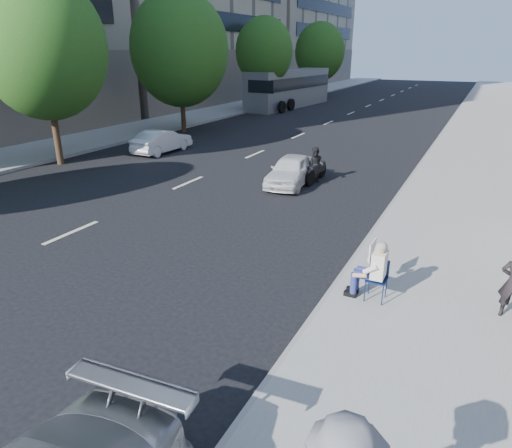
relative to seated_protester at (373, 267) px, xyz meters
The scene contains 12 objects.
ground 3.12m from the seated_protester, 139.89° to the right, with size 160.00×160.00×0.00m, color black.
near_sidewalk 18.17m from the seated_protester, 84.59° to the left, with size 5.00×120.00×0.15m, color gray.
far_sidewalk 26.26m from the seated_protester, 136.49° to the left, with size 4.50×120.00×0.15m, color gray.
tree_far_b 17.62m from the seated_protester, 159.21° to the left, with size 5.40×5.40×8.24m.
tree_far_c 23.05m from the seated_protester, 134.85° to the left, with size 6.00×6.00×8.47m.
tree_far_d 32.55m from the seated_protester, 119.66° to the left, with size 4.80×4.80×7.65m.
tree_far_e 45.18m from the seated_protester, 110.81° to the left, with size 5.40×5.40×7.89m.
seated_protester is the anchor object (origin of this frame).
white_sedan_near 9.15m from the seated_protester, 123.04° to the left, with size 1.38×3.43×1.17m, color white.
white_sedan_mid 16.84m from the seated_protester, 142.23° to the left, with size 1.25×3.59×1.18m, color white.
motorcycle 9.50m from the seated_protester, 116.58° to the left, with size 0.74×2.05×1.42m.
bus 35.49m from the seated_protester, 115.52° to the left, with size 3.64×12.25×3.30m.
Camera 1 is at (3.92, -6.67, 5.04)m, focal length 32.00 mm.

